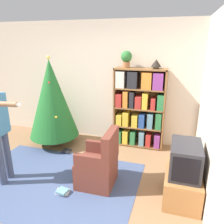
{
  "coord_description": "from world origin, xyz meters",
  "views": [
    {
      "loc": [
        1.47,
        -2.31,
        2.17
      ],
      "look_at": [
        0.47,
        0.99,
        1.05
      ],
      "focal_mm": 35.0,
      "sensor_mm": 36.0,
      "label": 1
    }
  ],
  "objects_px": {
    "armchair": "(99,166)",
    "potted_plant": "(126,58)",
    "television": "(185,159)",
    "table_lamp": "(156,63)",
    "christmas_tree": "(52,99)",
    "bookshelf": "(139,107)"
  },
  "relations": [
    {
      "from": "bookshelf",
      "to": "armchair",
      "type": "distance_m",
      "value": 1.66
    },
    {
      "from": "bookshelf",
      "to": "table_lamp",
      "type": "height_order",
      "value": "table_lamp"
    },
    {
      "from": "christmas_tree",
      "to": "armchair",
      "type": "relative_size",
      "value": 2.07
    },
    {
      "from": "potted_plant",
      "to": "christmas_tree",
      "type": "bearing_deg",
      "value": -162.15
    },
    {
      "from": "potted_plant",
      "to": "table_lamp",
      "type": "relative_size",
      "value": 1.64
    },
    {
      "from": "potted_plant",
      "to": "television",
      "type": "bearing_deg",
      "value": -51.41
    },
    {
      "from": "potted_plant",
      "to": "armchair",
      "type": "bearing_deg",
      "value": -91.68
    },
    {
      "from": "christmas_tree",
      "to": "table_lamp",
      "type": "height_order",
      "value": "christmas_tree"
    },
    {
      "from": "armchair",
      "to": "potted_plant",
      "type": "xyz_separation_m",
      "value": [
        0.05,
        1.54,
        1.53
      ]
    },
    {
      "from": "bookshelf",
      "to": "television",
      "type": "bearing_deg",
      "value": -58.79
    },
    {
      "from": "armchair",
      "to": "potted_plant",
      "type": "height_order",
      "value": "potted_plant"
    },
    {
      "from": "television",
      "to": "table_lamp",
      "type": "bearing_deg",
      "value": 112.26
    },
    {
      "from": "christmas_tree",
      "to": "potted_plant",
      "type": "xyz_separation_m",
      "value": [
        1.46,
        0.47,
        0.83
      ]
    },
    {
      "from": "table_lamp",
      "to": "television",
      "type": "bearing_deg",
      "value": -67.74
    },
    {
      "from": "christmas_tree",
      "to": "armchair",
      "type": "height_order",
      "value": "christmas_tree"
    },
    {
      "from": "bookshelf",
      "to": "table_lamp",
      "type": "xyz_separation_m",
      "value": [
        0.29,
        0.01,
        0.9
      ]
    },
    {
      "from": "potted_plant",
      "to": "table_lamp",
      "type": "distance_m",
      "value": 0.59
    },
    {
      "from": "christmas_tree",
      "to": "table_lamp",
      "type": "xyz_separation_m",
      "value": [
        2.05,
        0.47,
        0.74
      ]
    },
    {
      "from": "television",
      "to": "potted_plant",
      "type": "xyz_separation_m",
      "value": [
        -1.21,
        1.51,
        1.22
      ]
    },
    {
      "from": "bookshelf",
      "to": "christmas_tree",
      "type": "bearing_deg",
      "value": -165.21
    },
    {
      "from": "television",
      "to": "armchair",
      "type": "distance_m",
      "value": 1.29
    },
    {
      "from": "christmas_tree",
      "to": "armchair",
      "type": "distance_m",
      "value": 1.91
    }
  ]
}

